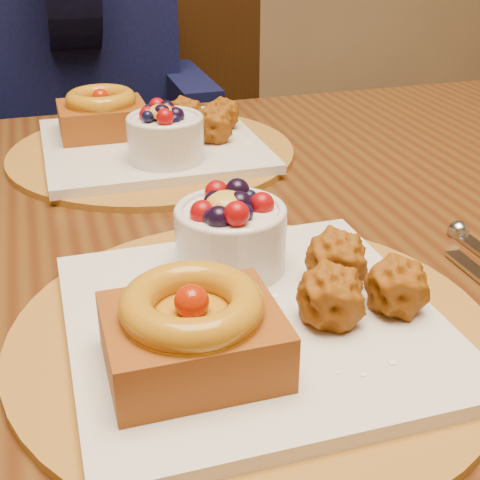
{
  "coord_description": "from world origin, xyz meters",
  "views": [
    {
      "loc": [
        -0.19,
        -0.54,
        1.06
      ],
      "look_at": [
        -0.05,
        -0.08,
        0.82
      ],
      "focal_mm": 50.0,
      "sensor_mm": 36.0,
      "label": 1
    }
  ],
  "objects_px": {
    "chair_far": "(180,152)",
    "diner": "(71,28)",
    "place_setting_near": "(247,304)",
    "place_setting_far": "(149,137)",
    "dining_table": "(192,284)"
  },
  "relations": [
    {
      "from": "chair_far",
      "to": "diner",
      "type": "distance_m",
      "value": 0.39
    },
    {
      "from": "chair_far",
      "to": "place_setting_near",
      "type": "bearing_deg",
      "value": -97.74
    },
    {
      "from": "place_setting_near",
      "to": "place_setting_far",
      "type": "relative_size",
      "value": 1.0
    },
    {
      "from": "dining_table",
      "to": "diner",
      "type": "distance_m",
      "value": 0.78
    },
    {
      "from": "place_setting_near",
      "to": "diner",
      "type": "height_order",
      "value": "diner"
    },
    {
      "from": "diner",
      "to": "place_setting_near",
      "type": "bearing_deg",
      "value": -100.65
    },
    {
      "from": "place_setting_far",
      "to": "dining_table",
      "type": "bearing_deg",
      "value": -89.16
    },
    {
      "from": "place_setting_near",
      "to": "place_setting_far",
      "type": "distance_m",
      "value": 0.43
    },
    {
      "from": "dining_table",
      "to": "place_setting_far",
      "type": "height_order",
      "value": "place_setting_far"
    },
    {
      "from": "place_setting_far",
      "to": "chair_far",
      "type": "bearing_deg",
      "value": 75.04
    },
    {
      "from": "place_setting_far",
      "to": "diner",
      "type": "distance_m",
      "value": 0.55
    },
    {
      "from": "place_setting_far",
      "to": "diner",
      "type": "relative_size",
      "value": 0.48
    },
    {
      "from": "chair_far",
      "to": "diner",
      "type": "xyz_separation_m",
      "value": [
        -0.22,
        -0.09,
        0.31
      ]
    },
    {
      "from": "diner",
      "to": "chair_far",
      "type": "bearing_deg",
      "value": 7.09
    },
    {
      "from": "place_setting_near",
      "to": "diner",
      "type": "relative_size",
      "value": 0.48
    }
  ]
}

